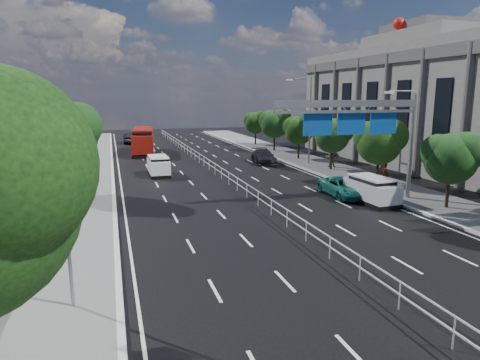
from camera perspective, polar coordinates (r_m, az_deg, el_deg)
name	(u,v)px	position (r m, az deg, el deg)	size (l,w,h in m)	color
ground	(348,273)	(18.37, 14.25, -11.89)	(160.00, 160.00, 0.00)	black
sidewalk_near	(41,312)	(16.19, -24.97, -15.62)	(5.00, 140.00, 0.14)	slate
kerb_near	(120,301)	(16.00, -15.76, -15.30)	(0.25, 140.00, 0.15)	silver
median_fence	(217,170)	(38.51, -3.12, 1.34)	(0.05, 85.00, 1.02)	silver
hedge_near	(12,256)	(20.96, -28.11, -8.92)	(1.00, 36.00, 0.44)	black
toilet_sign	(52,227)	(15.09, -23.81, -5.75)	(1.62, 0.18, 4.34)	gray
overhead_gantry	(363,119)	(29.08, 16.04, 7.82)	(10.24, 0.38, 7.45)	gray
streetlight_far	(308,114)	(44.86, 9.00, 8.63)	(2.78, 2.40, 9.00)	gray
civic_hall	(443,104)	(48.91, 25.45, 9.15)	(14.40, 36.00, 14.35)	slate
near_tree_back	(66,132)	(32.57, -22.14, 5.99)	(4.84, 4.51, 6.69)	black
far_tree_c	(452,156)	(29.63, 26.41, 2.90)	(3.52, 3.28, 4.94)	black
far_tree_d	(380,140)	(35.39, 18.17, 5.10)	(3.85, 3.59, 5.34)	black
far_tree_e	(333,134)	(41.75, 12.26, 6.06)	(3.63, 3.38, 5.13)	black
far_tree_f	(300,129)	(48.42, 7.94, 6.80)	(3.52, 3.28, 5.02)	black
far_tree_g	(275,122)	(55.29, 4.69, 7.68)	(3.96, 3.69, 5.45)	black
far_tree_h	(256,122)	(62.34, 2.13, 7.79)	(3.41, 3.18, 4.91)	black
white_minivan	(158,166)	(39.39, -10.82, 1.87)	(1.76, 4.03, 1.75)	black
red_bus	(143,140)	(55.11, -12.75, 5.20)	(3.56, 10.62, 3.11)	black
near_car_silver	(147,148)	(54.90, -12.34, 4.23)	(1.66, 4.13, 1.41)	#A8ABB0
near_car_dark	(129,138)	(67.36, -14.54, 5.48)	(1.74, 5.00, 1.65)	black
silver_minivan	(371,190)	(29.99, 17.11, -1.29)	(2.00, 4.35, 1.78)	black
parked_car_teal	(344,187)	(31.38, 13.70, -0.95)	(2.23, 4.83, 1.34)	#16675C
parked_car_dark	(264,157)	(45.66, 3.18, 3.14)	(2.03, 4.99, 1.45)	black
pedestrian_a	(385,170)	(36.89, 18.79, 1.22)	(0.69, 0.46, 1.90)	gray
pedestrian_b	(331,157)	(43.45, 12.00, 3.02)	(0.95, 0.74, 1.95)	gray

